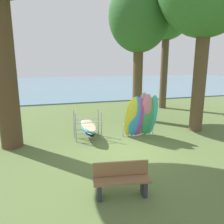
{
  "coord_description": "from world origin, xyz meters",
  "views": [
    {
      "loc": [
        -2.77,
        -7.21,
        3.22
      ],
      "look_at": [
        -0.03,
        1.86,
        1.1
      ],
      "focal_mm": 34.61,
      "sensor_mm": 36.0,
      "label": 1
    }
  ],
  "objects_px": {
    "tree_far_left_back": "(139,18)",
    "park_bench": "(122,179)",
    "tree_mid_behind": "(167,11)",
    "leaning_board_pile": "(141,116)",
    "board_storage_rack": "(88,127)"
  },
  "relations": [
    {
      "from": "tree_mid_behind",
      "to": "leaning_board_pile",
      "type": "bearing_deg",
      "value": -127.23
    },
    {
      "from": "board_storage_rack",
      "to": "tree_far_left_back",
      "type": "bearing_deg",
      "value": 36.42
    },
    {
      "from": "leaning_board_pile",
      "to": "park_bench",
      "type": "relative_size",
      "value": 1.44
    },
    {
      "from": "tree_far_left_back",
      "to": "board_storage_rack",
      "type": "distance_m",
      "value": 6.59
    },
    {
      "from": "tree_mid_behind",
      "to": "park_bench",
      "type": "height_order",
      "value": "tree_mid_behind"
    },
    {
      "from": "tree_mid_behind",
      "to": "board_storage_rack",
      "type": "xyz_separation_m",
      "value": [
        -6.59,
        -5.15,
        -6.2
      ]
    },
    {
      "from": "leaning_board_pile",
      "to": "tree_mid_behind",
      "type": "bearing_deg",
      "value": 52.77
    },
    {
      "from": "tree_far_left_back",
      "to": "leaning_board_pile",
      "type": "bearing_deg",
      "value": -110.01
    },
    {
      "from": "leaning_board_pile",
      "to": "park_bench",
      "type": "bearing_deg",
      "value": -120.34
    },
    {
      "from": "tree_mid_behind",
      "to": "board_storage_rack",
      "type": "height_order",
      "value": "tree_mid_behind"
    },
    {
      "from": "leaning_board_pile",
      "to": "board_storage_rack",
      "type": "height_order",
      "value": "leaning_board_pile"
    },
    {
      "from": "tree_far_left_back",
      "to": "park_bench",
      "type": "bearing_deg",
      "value": -116.03
    },
    {
      "from": "tree_far_left_back",
      "to": "park_bench",
      "type": "relative_size",
      "value": 5.27
    },
    {
      "from": "tree_mid_behind",
      "to": "tree_far_left_back",
      "type": "xyz_separation_m",
      "value": [
        -3.22,
        -2.66,
        -1.11
      ]
    },
    {
      "from": "park_bench",
      "to": "tree_far_left_back",
      "type": "bearing_deg",
      "value": 63.97
    }
  ]
}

